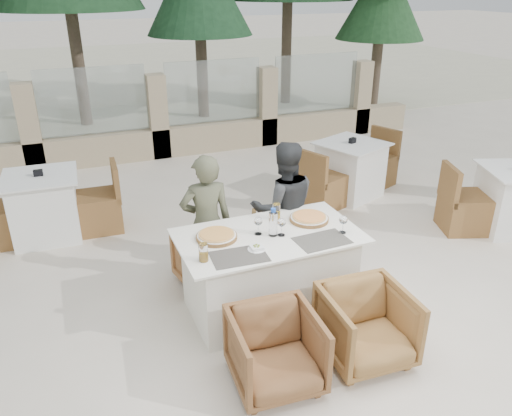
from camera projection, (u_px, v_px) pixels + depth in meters
name	position (u px, v px, depth m)	size (l,w,h in m)	color
ground	(273.00, 309.00, 4.64)	(80.00, 80.00, 0.00)	beige
sand_patch	(101.00, 73.00, 16.43)	(30.00, 16.00, 0.01)	beige
perimeter_wall_far	(157.00, 111.00, 8.35)	(10.00, 0.34, 1.60)	tan
pine_far_right	(382.00, 7.00, 11.07)	(1.98, 1.98, 4.50)	#245228
dining_table	(269.00, 273.00, 4.50)	(1.60, 0.90, 0.77)	white
placemat_near_left	(239.00, 256.00, 4.00)	(0.45, 0.30, 0.00)	#504B45
placemat_near_right	(322.00, 240.00, 4.25)	(0.45, 0.30, 0.00)	#56524A
pizza_left	(217.00, 236.00, 4.27)	(0.35, 0.35, 0.05)	#CB651B
pizza_right	(309.00, 218.00, 4.59)	(0.36, 0.36, 0.05)	orange
water_bottle	(273.00, 222.00, 4.28)	(0.08, 0.08, 0.26)	#9FB8D2
wine_glass_centre	(258.00, 225.00, 4.32)	(0.08, 0.08, 0.18)	white
wine_glass_near	(282.00, 226.00, 4.30)	(0.08, 0.08, 0.18)	white
wine_glass_corner	(343.00, 223.00, 4.34)	(0.08, 0.08, 0.18)	white
beer_glass_left	(203.00, 252.00, 3.91)	(0.07, 0.07, 0.15)	#C48A1B
beer_glass_right	(276.00, 211.00, 4.61)	(0.07, 0.07, 0.15)	gold
olive_dish	(257.00, 247.00, 4.09)	(0.11, 0.11, 0.04)	white
armchair_far_left	(208.00, 259.00, 4.96)	(0.57, 0.59, 0.53)	#9B6438
armchair_far_right	(279.00, 243.00, 5.23)	(0.60, 0.62, 0.56)	olive
armchair_near_left	(276.00, 351.00, 3.68)	(0.63, 0.65, 0.59)	brown
armchair_near_right	(366.00, 326.00, 3.94)	(0.65, 0.67, 0.61)	olive
diner_left	(207.00, 223.00, 4.75)	(0.50, 0.33, 1.37)	#55573F
diner_right	(284.00, 208.00, 5.02)	(0.68, 0.53, 1.40)	#323537
bg_table_a	(45.00, 207.00, 5.82)	(1.64, 0.82, 0.77)	white
bg_table_b	(350.00, 169.00, 6.96)	(1.64, 0.82, 0.77)	white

